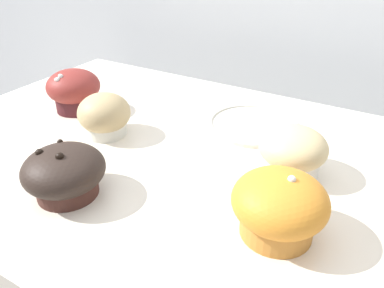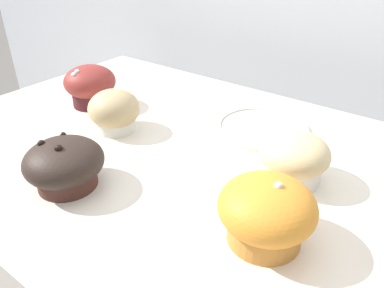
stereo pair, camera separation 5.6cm
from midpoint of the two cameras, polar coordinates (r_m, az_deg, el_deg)
The scene contains 7 objects.
wall_back at distance 1.13m, azimuth 20.66°, elevation 11.64°, with size 3.20×0.10×1.80m, color silver.
muffin_front_center at distance 0.46m, azimuth 14.84°, elevation -10.12°, with size 0.12×0.12×0.09m.
muffin_back_left at distance 0.81m, azimuth -13.31°, elevation 8.68°, with size 0.11×0.11×0.09m.
muffin_back_right at distance 0.56m, azimuth -16.14°, elevation -3.10°, with size 0.11×0.11×0.08m.
muffin_front_left at distance 0.57m, azimuth 18.00°, elevation -2.07°, with size 0.10×0.10×0.08m.
muffin_back_center at distance 0.70m, azimuth -9.50°, elevation 4.84°, with size 0.09×0.09×0.08m.
serving_plate at distance 0.72m, azimuth 12.98°, elevation 2.36°, with size 0.17×0.17×0.01m.
Camera 2 is at (0.32, -0.43, 1.22)m, focal length 35.00 mm.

